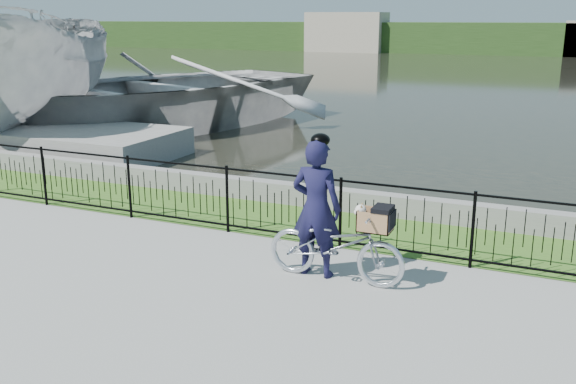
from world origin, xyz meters
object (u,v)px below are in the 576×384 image
at_px(cyclist, 316,207).
at_px(boat_near, 34,69).
at_px(bicycle_rig, 337,244).
at_px(boat_far, 153,91).
at_px(dock, 10,136).

distance_m(cyclist, boat_near, 13.28).
relative_size(bicycle_rig, cyclist, 0.96).
height_order(bicycle_rig, boat_far, boat_far).
bearing_deg(boat_near, boat_far, 52.27).
height_order(dock, cyclist, cyclist).
bearing_deg(cyclist, boat_far, 134.74).
bearing_deg(cyclist, bicycle_rig, -11.62).
distance_m(bicycle_rig, boat_far, 13.53).
bearing_deg(cyclist, boat_near, 150.15).
bearing_deg(cyclist, dock, 155.49).
relative_size(dock, boat_near, 0.94).
height_order(cyclist, boat_far, boat_far).
height_order(dock, boat_near, boat_near).
bearing_deg(boat_far, boat_near, -127.73).
bearing_deg(boat_near, dock, -73.95).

